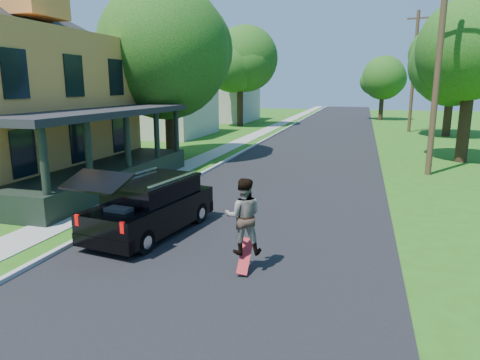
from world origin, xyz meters
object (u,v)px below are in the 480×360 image
(utility_pole_near, at_px, (440,51))
(skateboarder, at_px, (243,216))
(black_suv, at_px, (151,206))
(tree_right_near, at_px, (472,51))

(utility_pole_near, bearing_deg, skateboarder, -94.58)
(black_suv, height_order, utility_pole_near, utility_pole_near)
(skateboarder, height_order, tree_right_near, tree_right_near)
(tree_right_near, height_order, utility_pole_near, utility_pole_near)
(black_suv, xyz_separation_m, skateboarder, (3.11, -1.67, 0.47))
(tree_right_near, relative_size, utility_pole_near, 0.81)
(black_suv, height_order, tree_right_near, tree_right_near)
(utility_pole_near, bearing_deg, tree_right_near, 82.12)
(tree_right_near, distance_m, utility_pole_near, 4.77)
(black_suv, bearing_deg, skateboarder, -19.77)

